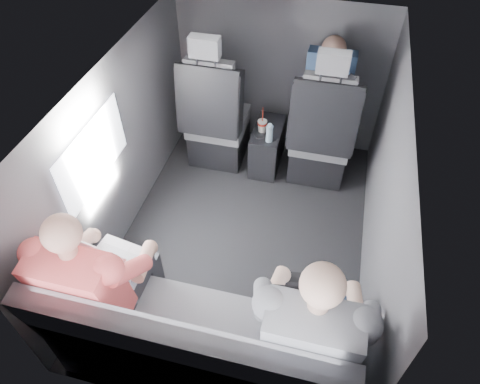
% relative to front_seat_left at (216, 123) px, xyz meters
% --- Properties ---
extents(floor, '(2.60, 2.60, 0.00)m').
position_rel_front_seat_left_xyz_m(floor, '(0.45, -0.84, -0.40)').
color(floor, black).
rests_on(floor, ground).
extents(ceiling, '(2.60, 2.60, 0.00)m').
position_rel_front_seat_left_xyz_m(ceiling, '(0.45, -0.84, 0.95)').
color(ceiling, '#B2B2AD').
rests_on(ceiling, panel_back).
extents(panel_left, '(0.02, 2.60, 1.35)m').
position_rel_front_seat_left_xyz_m(panel_left, '(-0.45, -0.84, 0.27)').
color(panel_left, '#56565B').
rests_on(panel_left, floor).
extents(panel_right, '(0.02, 2.60, 1.35)m').
position_rel_front_seat_left_xyz_m(panel_right, '(1.35, -0.84, 0.27)').
color(panel_right, '#56565B').
rests_on(panel_right, floor).
extents(panel_front, '(1.80, 0.02, 1.35)m').
position_rel_front_seat_left_xyz_m(panel_front, '(0.45, 0.46, 0.27)').
color(panel_front, '#56565B').
rests_on(panel_front, floor).
extents(panel_back, '(1.80, 0.02, 1.35)m').
position_rel_front_seat_left_xyz_m(panel_back, '(0.45, -2.14, 0.27)').
color(panel_back, '#56565B').
rests_on(panel_back, floor).
extents(side_window, '(0.02, 0.75, 0.42)m').
position_rel_front_seat_left_xyz_m(side_window, '(-0.43, -1.14, 0.50)').
color(side_window, white).
rests_on(side_window, panel_left).
extents(seatbelt, '(0.35, 0.11, 0.59)m').
position_rel_front_seat_left_xyz_m(seatbelt, '(0.90, -0.17, 0.40)').
color(seatbelt, black).
rests_on(seatbelt, front_seat_right).
extents(front_seat_left, '(0.52, 0.58, 1.26)m').
position_rel_front_seat_left_xyz_m(front_seat_left, '(0.00, 0.00, 0.00)').
color(front_seat_left, black).
rests_on(front_seat_left, floor).
extents(front_seat_right, '(0.52, 0.58, 1.26)m').
position_rel_front_seat_left_xyz_m(front_seat_right, '(0.90, 0.00, 0.00)').
color(front_seat_right, black).
rests_on(front_seat_right, floor).
extents(center_console, '(0.24, 0.48, 0.41)m').
position_rel_front_seat_left_xyz_m(center_console, '(0.45, 0.04, -0.20)').
color(center_console, black).
rests_on(center_console, floor).
extents(rear_bench, '(1.60, 0.57, 0.92)m').
position_rel_front_seat_left_xyz_m(rear_bench, '(0.45, -1.90, -0.09)').
color(rear_bench, slate).
rests_on(rear_bench, floor).
extents(soda_cup, '(0.08, 0.08, 0.24)m').
position_rel_front_seat_left_xyz_m(soda_cup, '(0.41, -0.02, 0.06)').
color(soda_cup, white).
rests_on(soda_cup, center_console).
extents(water_bottle, '(0.06, 0.06, 0.17)m').
position_rel_front_seat_left_xyz_m(water_bottle, '(0.49, -0.12, 0.08)').
color(water_bottle, '#AECDEB').
rests_on(water_bottle, center_console).
extents(laptop_white, '(0.34, 0.33, 0.23)m').
position_rel_front_seat_left_xyz_m(laptop_white, '(-0.11, -1.67, 0.23)').
color(laptop_white, white).
rests_on(laptop_white, passenger_rear_left).
extents(laptop_black, '(0.38, 0.36, 0.25)m').
position_rel_front_seat_left_xyz_m(laptop_black, '(0.99, -1.64, 0.23)').
color(laptop_black, black).
rests_on(laptop_black, passenger_rear_right).
extents(passenger_rear_left, '(0.51, 0.63, 1.24)m').
position_rel_front_seat_left_xyz_m(passenger_rear_left, '(-0.12, -1.81, 0.23)').
color(passenger_rear_left, '#343439').
rests_on(passenger_rear_left, rear_bench).
extents(passenger_rear_right, '(0.53, 0.64, 1.27)m').
position_rel_front_seat_left_xyz_m(passenger_rear_right, '(1.02, -1.81, 0.24)').
color(passenger_rear_right, navy).
rests_on(passenger_rear_right, rear_bench).
extents(passenger_front_right, '(0.38, 0.38, 0.73)m').
position_rel_front_seat_left_xyz_m(passenger_front_right, '(0.88, 0.26, 0.34)').
color(passenger_front_right, navy).
rests_on(passenger_front_right, front_seat_right).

